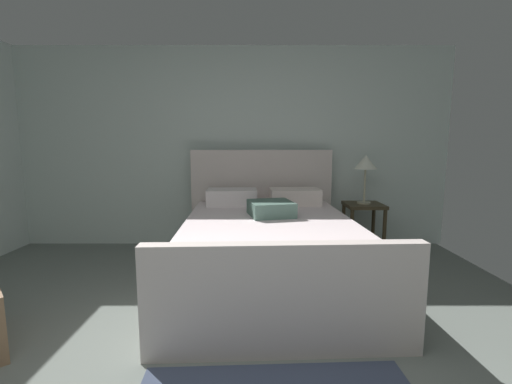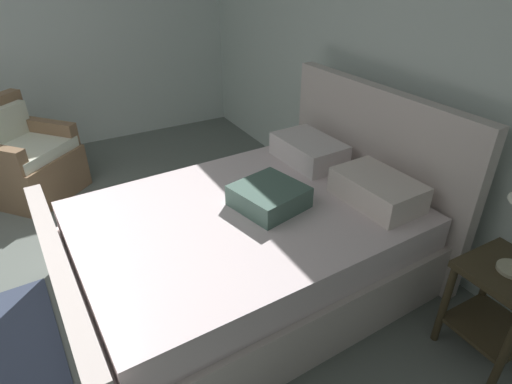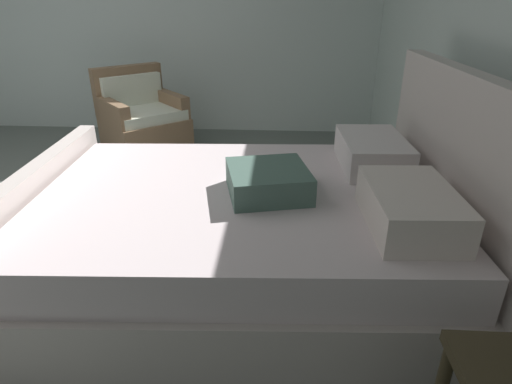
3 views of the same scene
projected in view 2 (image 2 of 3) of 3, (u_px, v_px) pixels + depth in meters
name	position (u px, v px, depth m)	size (l,w,h in m)	color
wall_back	(375.00, 68.00, 3.29)	(5.52, 0.12, 2.51)	silver
bed	(254.00, 241.00, 2.88)	(1.82, 2.40, 1.24)	beige
nightstand_right	(501.00, 298.00, 2.34)	(0.44, 0.44, 0.60)	#3C321F
armchair	(23.00, 161.00, 3.94)	(1.02, 1.02, 0.90)	#85664A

